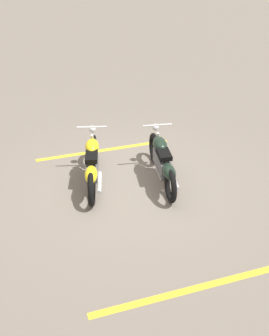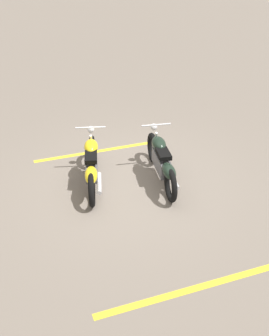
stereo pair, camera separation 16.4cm
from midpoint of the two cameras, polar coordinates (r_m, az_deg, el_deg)
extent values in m
plane|color=slate|center=(8.47, -1.57, -1.92)|extent=(60.00, 60.00, 0.00)
torus|color=black|center=(9.01, -6.48, 2.49)|extent=(0.68, 0.24, 0.67)
torus|color=black|center=(7.67, -6.66, -3.05)|extent=(0.68, 0.24, 0.67)
cube|color=#59595E|center=(8.24, -6.60, 0.27)|extent=(0.87, 0.38, 0.32)
ellipsoid|color=yellow|center=(8.33, -6.70, 2.99)|extent=(0.56, 0.37, 0.24)
ellipsoid|color=yellow|center=(7.68, -6.74, -1.00)|extent=(0.60, 0.34, 0.22)
cube|color=black|center=(7.99, -6.74, 1.52)|extent=(0.48, 0.32, 0.09)
cylinder|color=silver|center=(8.68, -6.61, 3.28)|extent=(0.27, 0.11, 0.56)
cylinder|color=silver|center=(8.45, -6.78, 5.67)|extent=(0.15, 0.62, 0.04)
sphere|color=silver|center=(8.69, -6.70, 5.40)|extent=(0.15, 0.15, 0.15)
cylinder|color=silver|center=(7.98, -5.58, -2.14)|extent=(0.70, 0.22, 0.09)
torus|color=black|center=(9.07, 2.02, 2.88)|extent=(0.68, 0.17, 0.67)
torus|color=black|center=(7.77, 4.50, -2.46)|extent=(0.68, 0.17, 0.67)
cube|color=#59595E|center=(8.32, 3.26, 0.75)|extent=(0.86, 0.29, 0.32)
ellipsoid|color=black|center=(8.40, 2.89, 3.43)|extent=(0.54, 0.32, 0.24)
ellipsoid|color=black|center=(7.78, 4.27, -0.43)|extent=(0.58, 0.29, 0.22)
cube|color=black|center=(8.07, 3.53, 2.01)|extent=(0.46, 0.28, 0.09)
cylinder|color=silver|center=(8.75, 2.37, 3.69)|extent=(0.27, 0.08, 0.56)
cylinder|color=silver|center=(8.52, 2.51, 6.08)|extent=(0.09, 0.62, 0.04)
sphere|color=silver|center=(8.75, 2.19, 5.79)|extent=(0.15, 0.15, 0.15)
cylinder|color=silver|center=(8.11, 4.85, -1.53)|extent=(0.71, 0.15, 0.09)
cube|color=yellow|center=(9.67, -5.10, 2.46)|extent=(0.33, 3.20, 0.01)
cube|color=yellow|center=(6.30, 8.16, -16.32)|extent=(0.33, 3.20, 0.01)
camera|label=1|loc=(0.08, 89.39, 0.37)|focal=43.31mm
camera|label=2|loc=(0.08, -90.61, -0.37)|focal=43.31mm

